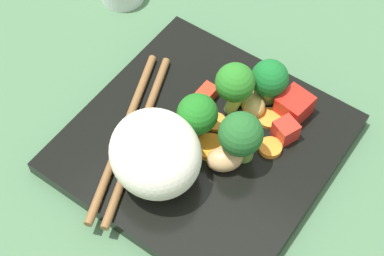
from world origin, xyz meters
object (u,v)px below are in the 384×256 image
object	(u,v)px
square_plate	(203,143)
chopstick_pair	(131,135)
rice_mound	(155,153)
carrot_slice_4	(239,132)
broccoli_floret_0	(235,84)

from	to	relation	value
square_plate	chopstick_pair	xyz separation A→B (cm)	(-3.85, 6.17, 1.23)
rice_mound	carrot_slice_4	distance (cm)	9.91
square_plate	broccoli_floret_0	bearing A→B (deg)	-6.26
square_plate	broccoli_floret_0	distance (cm)	6.97
square_plate	carrot_slice_4	world-z (taller)	carrot_slice_4
rice_mound	chopstick_pair	size ratio (longest dim) A/B	0.45
rice_mound	carrot_slice_4	xyz separation A→B (cm)	(8.34, -4.17, -3.36)
broccoli_floret_0	carrot_slice_4	size ratio (longest dim) A/B	2.20
broccoli_floret_0	chopstick_pair	bearing A→B (deg)	142.33
carrot_slice_4	chopstick_pair	xyz separation A→B (cm)	(-6.39, 8.80, 0.18)
broccoli_floret_0	carrot_slice_4	distance (cm)	5.02
square_plate	chopstick_pair	bearing A→B (deg)	122.00
square_plate	chopstick_pair	distance (cm)	7.38
rice_mound	broccoli_floret_0	size ratio (longest dim) A/B	1.41
carrot_slice_4	broccoli_floret_0	bearing A→B (deg)	42.63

